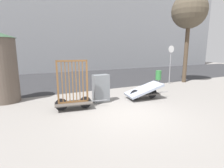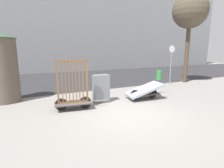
{
  "view_description": "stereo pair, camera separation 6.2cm",
  "coord_description": "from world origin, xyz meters",
  "px_view_note": "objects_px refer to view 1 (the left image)",
  "views": [
    {
      "loc": [
        -3.44,
        -5.45,
        2.46
      ],
      "look_at": [
        0.0,
        1.54,
        0.93
      ],
      "focal_mm": 28.0,
      "sensor_mm": 36.0,
      "label": 1
    },
    {
      "loc": [
        -3.38,
        -5.48,
        2.46
      ],
      "look_at": [
        0.0,
        1.54,
        0.93
      ],
      "focal_mm": 28.0,
      "sensor_mm": 36.0,
      "label": 2
    }
  ],
  "objects_px": {
    "bike_cart_with_mattress": "(144,90)",
    "utility_cabinet": "(101,89)",
    "bike_cart_with_bedframe": "(73,94)",
    "street_tree": "(189,12)",
    "advertising_column": "(3,68)",
    "sign_post": "(171,60)",
    "trash_bin": "(158,75)"
  },
  "relations": [
    {
      "from": "bike_cart_with_mattress",
      "to": "utility_cabinet",
      "type": "relative_size",
      "value": 1.81
    },
    {
      "from": "bike_cart_with_bedframe",
      "to": "utility_cabinet",
      "type": "distance_m",
      "value": 1.49
    },
    {
      "from": "bike_cart_with_bedframe",
      "to": "bike_cart_with_mattress",
      "type": "xyz_separation_m",
      "value": [
        3.58,
        0.0,
        -0.24
      ]
    },
    {
      "from": "utility_cabinet",
      "to": "street_tree",
      "type": "height_order",
      "value": "street_tree"
    },
    {
      "from": "street_tree",
      "to": "advertising_column",
      "type": "bearing_deg",
      "value": 180.0
    },
    {
      "from": "bike_cart_with_bedframe",
      "to": "bike_cart_with_mattress",
      "type": "height_order",
      "value": "bike_cart_with_bedframe"
    },
    {
      "from": "bike_cart_with_bedframe",
      "to": "sign_post",
      "type": "height_order",
      "value": "sign_post"
    },
    {
      "from": "bike_cart_with_bedframe",
      "to": "advertising_column",
      "type": "relative_size",
      "value": 0.7
    },
    {
      "from": "bike_cart_with_mattress",
      "to": "sign_post",
      "type": "height_order",
      "value": "sign_post"
    },
    {
      "from": "sign_post",
      "to": "street_tree",
      "type": "xyz_separation_m",
      "value": [
        1.51,
        0.01,
        3.39
      ]
    },
    {
      "from": "advertising_column",
      "to": "street_tree",
      "type": "distance_m",
      "value": 12.36
    },
    {
      "from": "advertising_column",
      "to": "bike_cart_with_mattress",
      "type": "bearing_deg",
      "value": -21.85
    },
    {
      "from": "bike_cart_with_mattress",
      "to": "trash_bin",
      "type": "height_order",
      "value": "trash_bin"
    },
    {
      "from": "utility_cabinet",
      "to": "trash_bin",
      "type": "bearing_deg",
      "value": 21.36
    },
    {
      "from": "utility_cabinet",
      "to": "sign_post",
      "type": "relative_size",
      "value": 0.47
    },
    {
      "from": "bike_cart_with_mattress",
      "to": "street_tree",
      "type": "height_order",
      "value": "street_tree"
    },
    {
      "from": "bike_cart_with_bedframe",
      "to": "trash_bin",
      "type": "xyz_separation_m",
      "value": [
        6.66,
        2.49,
        0.02
      ]
    },
    {
      "from": "utility_cabinet",
      "to": "street_tree",
      "type": "relative_size",
      "value": 0.2
    },
    {
      "from": "street_tree",
      "to": "trash_bin",
      "type": "bearing_deg",
      "value": 180.0
    },
    {
      "from": "utility_cabinet",
      "to": "trash_bin",
      "type": "height_order",
      "value": "utility_cabinet"
    },
    {
      "from": "utility_cabinet",
      "to": "sign_post",
      "type": "height_order",
      "value": "sign_post"
    },
    {
      "from": "sign_post",
      "to": "advertising_column",
      "type": "distance_m",
      "value": 10.35
    },
    {
      "from": "bike_cart_with_bedframe",
      "to": "bike_cart_with_mattress",
      "type": "distance_m",
      "value": 3.59
    },
    {
      "from": "utility_cabinet",
      "to": "advertising_column",
      "type": "distance_m",
      "value": 4.67
    },
    {
      "from": "bike_cart_with_bedframe",
      "to": "advertising_column",
      "type": "distance_m",
      "value": 3.76
    },
    {
      "from": "bike_cart_with_bedframe",
      "to": "sign_post",
      "type": "xyz_separation_m",
      "value": [
        7.7,
        2.49,
        1.08
      ]
    },
    {
      "from": "utility_cabinet",
      "to": "sign_post",
      "type": "xyz_separation_m",
      "value": [
        6.28,
        2.04,
        1.14
      ]
    },
    {
      "from": "bike_cart_with_mattress",
      "to": "sign_post",
      "type": "relative_size",
      "value": 0.85
    },
    {
      "from": "sign_post",
      "to": "advertising_column",
      "type": "relative_size",
      "value": 0.87
    },
    {
      "from": "trash_bin",
      "to": "sign_post",
      "type": "distance_m",
      "value": 1.49
    },
    {
      "from": "sign_post",
      "to": "trash_bin",
      "type": "bearing_deg",
      "value": 179.64
    },
    {
      "from": "sign_post",
      "to": "bike_cart_with_mattress",
      "type": "bearing_deg",
      "value": -148.9
    }
  ]
}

